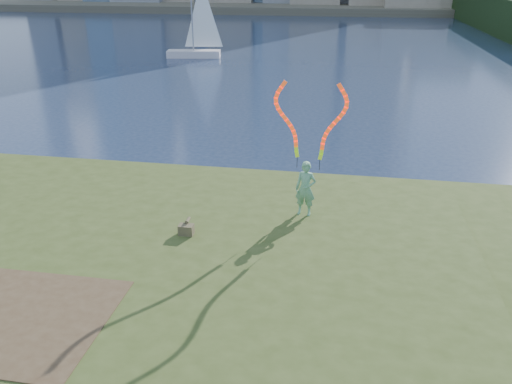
# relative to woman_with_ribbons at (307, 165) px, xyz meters

# --- Properties ---
(ground) EXTENTS (320.00, 320.00, 0.00)m
(ground) POSITION_rel_woman_with_ribbons_xyz_m (-2.75, -2.21, -2.24)
(ground) COLOR #1A2843
(ground) RESTS_ON ground
(grassy_knoll) EXTENTS (20.00, 18.00, 0.80)m
(grassy_knoll) POSITION_rel_woman_with_ribbons_xyz_m (-2.75, -4.50, -1.90)
(grassy_knoll) COLOR #374619
(grassy_knoll) RESTS_ON ground
(dirt_patch) EXTENTS (3.20, 3.00, 0.02)m
(dirt_patch) POSITION_rel_woman_with_ribbons_xyz_m (-4.95, -5.41, -1.43)
(dirt_patch) COLOR #47331E
(dirt_patch) RESTS_ON grassy_knoll
(far_shore) EXTENTS (320.00, 40.00, 1.20)m
(far_shore) POSITION_rel_woman_with_ribbons_xyz_m (-2.75, 92.79, -1.64)
(far_shore) COLOR #504B3B
(far_shore) RESTS_ON ground
(woman_with_ribbons) EXTENTS (1.99, 0.48, 3.91)m
(woman_with_ribbons) POSITION_rel_woman_with_ribbons_xyz_m (0.00, 0.00, 0.00)
(woman_with_ribbons) COLOR #16782C
(woman_with_ribbons) RESTS_ON grassy_knoll
(canvas_bag) EXTENTS (0.37, 0.42, 0.35)m
(canvas_bag) POSITION_rel_woman_with_ribbons_xyz_m (-2.86, -1.66, -1.29)
(canvas_bag) COLOR brown
(canvas_bag) RESTS_ON grassy_knoll
(sailboat) EXTENTS (4.81, 2.07, 7.22)m
(sailboat) POSITION_rel_woman_with_ribbons_xyz_m (-11.62, 30.02, -1.00)
(sailboat) COLOR silver
(sailboat) RESTS_ON ground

